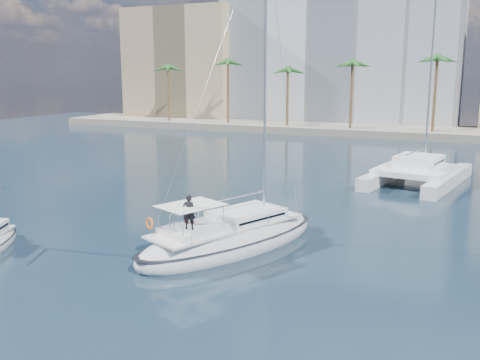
% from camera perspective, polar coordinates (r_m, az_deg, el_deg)
% --- Properties ---
extents(ground, '(160.00, 160.00, 0.00)m').
position_cam_1_polar(ground, '(30.85, 0.82, -7.23)').
color(ground, black).
rests_on(ground, ground).
extents(quay, '(120.00, 14.00, 1.20)m').
position_cam_1_polar(quay, '(89.16, 16.23, 5.04)').
color(quay, gray).
rests_on(quay, ground).
extents(building_modern, '(42.00, 16.00, 28.00)m').
position_cam_1_polar(building_modern, '(102.71, 10.75, 13.57)').
color(building_modern, white).
rests_on(building_modern, ground).
extents(building_tan_left, '(22.00, 14.00, 22.00)m').
position_cam_1_polar(building_tan_left, '(109.76, -5.60, 12.00)').
color(building_tan_left, tan).
rests_on(building_tan_left, ground).
extents(palm_left, '(3.60, 3.60, 12.30)m').
position_cam_1_polar(palm_left, '(95.39, -4.87, 11.67)').
color(palm_left, brown).
rests_on(palm_left, ground).
extents(palm_centre, '(3.60, 3.60, 12.30)m').
position_cam_1_polar(palm_centre, '(84.71, 16.24, 11.29)').
color(palm_centre, brown).
rests_on(palm_centre, ground).
extents(main_sloop, '(8.88, 13.37, 19.02)m').
position_cam_1_polar(main_sloop, '(30.63, -1.00, -6.26)').
color(main_sloop, silver).
rests_on(main_sloop, ground).
extents(catamaran, '(8.94, 14.20, 19.10)m').
position_cam_1_polar(catamaran, '(50.77, 18.41, 1.00)').
color(catamaran, silver).
rests_on(catamaran, ground).
extents(seagull, '(1.03, 0.44, 0.19)m').
position_cam_1_polar(seagull, '(32.41, 5.20, -5.78)').
color(seagull, silver).
rests_on(seagull, ground).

